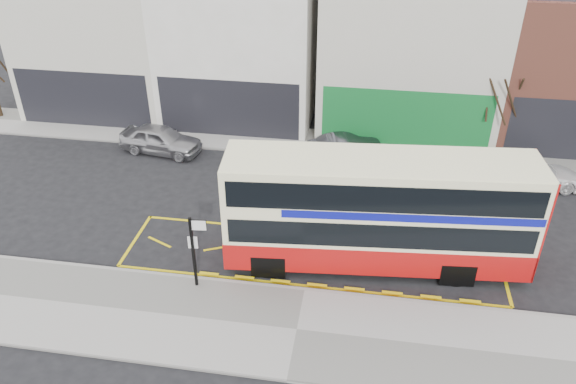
% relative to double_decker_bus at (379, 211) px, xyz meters
% --- Properties ---
extents(ground, '(120.00, 120.00, 0.00)m').
position_rel_double_decker_bus_xyz_m(ground, '(-2.33, -1.70, -2.26)').
color(ground, black).
rests_on(ground, ground).
extents(pavement, '(40.00, 4.00, 0.15)m').
position_rel_double_decker_bus_xyz_m(pavement, '(-2.33, -4.00, -2.19)').
color(pavement, '#979490').
rests_on(pavement, ground).
extents(kerb, '(40.00, 0.15, 0.15)m').
position_rel_double_decker_bus_xyz_m(kerb, '(-2.33, -2.08, -2.19)').
color(kerb, gray).
rests_on(kerb, ground).
extents(far_pavement, '(50.00, 3.00, 0.15)m').
position_rel_double_decker_bus_xyz_m(far_pavement, '(-2.33, 9.30, -2.19)').
color(far_pavement, '#979490').
rests_on(far_pavement, ground).
extents(road_markings, '(14.00, 3.40, 0.01)m').
position_rel_double_decker_bus_xyz_m(road_markings, '(-2.33, -0.10, -2.26)').
color(road_markings, yellow).
rests_on(road_markings, ground).
extents(terrace_far_left, '(8.00, 8.01, 10.80)m').
position_rel_double_decker_bus_xyz_m(terrace_far_left, '(-15.83, 13.28, 2.56)').
color(terrace_far_left, beige).
rests_on(terrace_far_left, ground).
extents(terrace_left, '(8.00, 8.01, 11.80)m').
position_rel_double_decker_bus_xyz_m(terrace_left, '(-7.83, 13.28, 3.06)').
color(terrace_left, silver).
rests_on(terrace_left, ground).
extents(terrace_green_shop, '(9.00, 8.01, 11.30)m').
position_rel_double_decker_bus_xyz_m(terrace_green_shop, '(1.17, 13.28, 2.81)').
color(terrace_green_shop, beige).
rests_on(terrace_green_shop, ground).
extents(double_decker_bus, '(10.95, 3.43, 4.30)m').
position_rel_double_decker_bus_xyz_m(double_decker_bus, '(0.00, 0.00, 0.00)').
color(double_decker_bus, '#FBF5BF').
rests_on(double_decker_bus, ground).
extents(bus_stop_post, '(0.71, 0.14, 2.82)m').
position_rel_double_decker_bus_xyz_m(bus_stop_post, '(-6.02, -2.43, -0.40)').
color(bus_stop_post, black).
rests_on(bus_stop_post, pavement).
extents(car_silver, '(4.33, 2.26, 1.40)m').
position_rel_double_decker_bus_xyz_m(car_silver, '(-10.85, 7.20, -1.56)').
color(car_silver, '#A2A2A6').
rests_on(car_silver, ground).
extents(car_grey, '(3.98, 2.41, 1.24)m').
position_rel_double_decker_bus_xyz_m(car_grey, '(-1.59, 7.87, -1.64)').
color(car_grey, '#3C3E43').
rests_on(car_grey, ground).
extents(car_white, '(4.44, 2.16, 1.25)m').
position_rel_double_decker_bus_xyz_m(car_white, '(6.84, 6.70, -1.64)').
color(car_white, white).
rests_on(car_white, ground).
extents(street_tree_right, '(2.50, 2.50, 5.41)m').
position_rel_double_decker_bus_xyz_m(street_tree_right, '(5.54, 9.62, 1.42)').
color(street_tree_right, '#2F2215').
rests_on(street_tree_right, ground).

